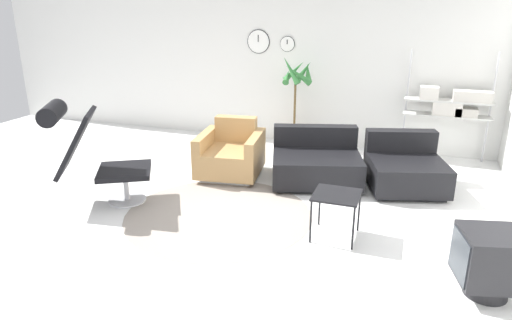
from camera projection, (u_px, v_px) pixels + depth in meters
ground_plane at (249, 208)px, 5.24m from camera, size 12.00×12.00×0.00m
wall_back at (310, 58)px, 7.32m from camera, size 12.00×0.09×2.80m
round_rug at (219, 214)px, 5.08m from camera, size 2.08×2.08×0.01m
lounge_chair at (86, 145)px, 5.15m from camera, size 1.24×1.05×1.21m
armchair_red at (231, 155)px, 6.20m from camera, size 0.93×0.97×0.74m
couch_low at (316, 163)px, 5.98m from camera, size 1.34×1.22×0.67m
couch_second at (405, 169)px, 5.76m from camera, size 1.13×1.16×0.67m
side_table at (337, 198)px, 4.48m from camera, size 0.45×0.45×0.46m
crt_television at (490, 261)px, 3.59m from camera, size 0.58×0.55×0.55m
potted_plant at (296, 104)px, 7.17m from camera, size 0.55×0.59×1.49m
shelf_unit at (453, 103)px, 6.56m from camera, size 1.21×0.28×1.60m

